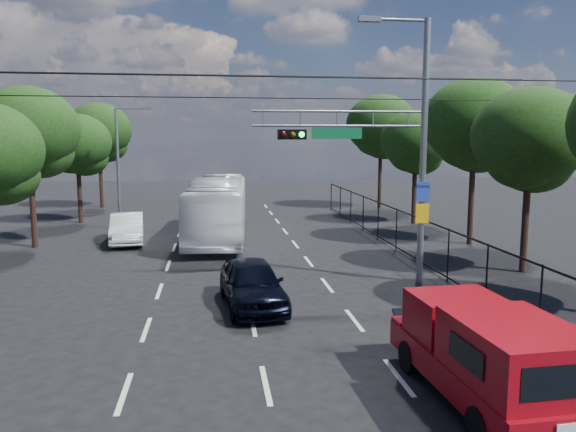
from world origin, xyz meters
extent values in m
plane|color=black|center=(0.00, 0.00, 0.00)|extent=(120.00, 120.00, 0.00)
cube|color=beige|center=(-3.00, 0.00, 0.01)|extent=(0.12, 2.00, 0.01)
cube|color=beige|center=(-3.00, 4.00, 0.01)|extent=(0.12, 2.00, 0.01)
cube|color=beige|center=(-3.00, 8.00, 0.01)|extent=(0.12, 2.00, 0.01)
cube|color=beige|center=(-3.00, 12.00, 0.01)|extent=(0.12, 2.00, 0.01)
cube|color=beige|center=(-3.00, 16.00, 0.01)|extent=(0.12, 2.00, 0.01)
cube|color=beige|center=(-3.00, 20.00, 0.01)|extent=(0.12, 2.00, 0.01)
cube|color=beige|center=(-3.00, 24.00, 0.01)|extent=(0.12, 2.00, 0.01)
cube|color=beige|center=(-3.00, 28.00, 0.01)|extent=(0.12, 2.00, 0.01)
cube|color=beige|center=(-3.00, 32.00, 0.01)|extent=(0.12, 2.00, 0.01)
cube|color=beige|center=(0.00, 0.00, 0.01)|extent=(0.12, 2.00, 0.01)
cube|color=beige|center=(0.00, 4.00, 0.01)|extent=(0.12, 2.00, 0.01)
cube|color=beige|center=(0.00, 8.00, 0.01)|extent=(0.12, 2.00, 0.01)
cube|color=beige|center=(0.00, 12.00, 0.01)|extent=(0.12, 2.00, 0.01)
cube|color=beige|center=(0.00, 16.00, 0.01)|extent=(0.12, 2.00, 0.01)
cube|color=beige|center=(0.00, 20.00, 0.01)|extent=(0.12, 2.00, 0.01)
cube|color=beige|center=(0.00, 24.00, 0.01)|extent=(0.12, 2.00, 0.01)
cube|color=beige|center=(0.00, 28.00, 0.01)|extent=(0.12, 2.00, 0.01)
cube|color=beige|center=(0.00, 32.00, 0.01)|extent=(0.12, 2.00, 0.01)
cube|color=beige|center=(3.00, 0.00, 0.01)|extent=(0.12, 2.00, 0.01)
cube|color=beige|center=(3.00, 4.00, 0.01)|extent=(0.12, 2.00, 0.01)
cube|color=beige|center=(3.00, 8.00, 0.01)|extent=(0.12, 2.00, 0.01)
cube|color=beige|center=(3.00, 12.00, 0.01)|extent=(0.12, 2.00, 0.01)
cube|color=beige|center=(3.00, 16.00, 0.01)|extent=(0.12, 2.00, 0.01)
cube|color=beige|center=(3.00, 20.00, 0.01)|extent=(0.12, 2.00, 0.01)
cube|color=beige|center=(3.00, 24.00, 0.01)|extent=(0.12, 2.00, 0.01)
cube|color=beige|center=(3.00, 28.00, 0.01)|extent=(0.12, 2.00, 0.01)
cube|color=beige|center=(3.00, 32.00, 0.01)|extent=(0.12, 2.00, 0.01)
cylinder|color=slate|center=(6.50, 8.00, 4.75)|extent=(0.24, 0.24, 9.50)
cylinder|color=slate|center=(5.50, 8.00, 9.40)|extent=(2.00, 0.10, 0.10)
cube|color=slate|center=(4.40, 8.00, 9.40)|extent=(0.80, 0.25, 0.18)
cylinder|color=slate|center=(3.40, 8.00, 6.25)|extent=(6.20, 0.08, 0.08)
cylinder|color=slate|center=(3.40, 8.00, 5.75)|extent=(6.20, 0.08, 0.08)
cube|color=black|center=(1.70, 8.00, 5.45)|extent=(1.00, 0.28, 0.35)
sphere|color=#3F0505|center=(1.38, 7.85, 5.45)|extent=(0.20, 0.20, 0.20)
sphere|color=#4C3805|center=(1.70, 7.85, 5.45)|extent=(0.20, 0.20, 0.20)
sphere|color=#0CE533|center=(2.02, 7.85, 5.45)|extent=(0.20, 0.20, 0.20)
cube|color=#0C582F|center=(3.30, 8.00, 5.50)|extent=(1.80, 0.05, 0.40)
cube|color=#233DA4|center=(6.48, 7.86, 3.40)|extent=(0.50, 0.04, 0.70)
cube|color=#F1AA0C|center=(6.48, 7.86, 2.60)|extent=(0.50, 0.04, 0.70)
cylinder|color=slate|center=(5.90, 8.00, 6.00)|extent=(0.05, 0.05, 0.50)
cylinder|color=slate|center=(4.60, 8.00, 6.00)|extent=(0.05, 0.05, 0.50)
cylinder|color=slate|center=(3.30, 8.00, 6.00)|extent=(0.05, 0.05, 0.50)
cylinder|color=slate|center=(2.00, 8.00, 6.00)|extent=(0.05, 0.05, 0.50)
cylinder|color=slate|center=(0.70, 8.00, 6.00)|extent=(0.05, 0.05, 0.50)
cylinder|color=slate|center=(-6.50, 22.00, 3.50)|extent=(0.18, 0.18, 7.00)
cylinder|color=slate|center=(-5.70, 22.00, 7.00)|extent=(1.60, 0.09, 0.09)
cube|color=slate|center=(-4.80, 22.00, 7.00)|extent=(0.60, 0.22, 0.15)
cylinder|color=black|center=(0.00, 6.00, 7.20)|extent=(22.00, 0.04, 0.04)
cylinder|color=black|center=(0.00, 9.50, 7.60)|extent=(22.00, 0.04, 0.04)
cylinder|color=black|center=(0.00, 11.00, 6.90)|extent=(22.00, 0.04, 0.04)
cube|color=black|center=(7.60, 12.00, 1.95)|extent=(0.04, 34.00, 0.06)
cube|color=black|center=(7.60, 12.00, 0.15)|extent=(0.04, 34.00, 0.06)
cylinder|color=black|center=(7.60, 2.00, 1.00)|extent=(0.06, 0.06, 2.00)
cylinder|color=black|center=(7.60, 5.00, 1.00)|extent=(0.06, 0.06, 2.00)
cylinder|color=black|center=(7.60, 8.00, 1.00)|extent=(0.06, 0.06, 2.00)
cylinder|color=black|center=(7.60, 11.00, 1.00)|extent=(0.06, 0.06, 2.00)
cylinder|color=black|center=(7.60, 14.00, 1.00)|extent=(0.06, 0.06, 2.00)
cylinder|color=black|center=(7.60, 17.00, 1.00)|extent=(0.06, 0.06, 2.00)
cylinder|color=black|center=(7.60, 20.00, 1.00)|extent=(0.06, 0.06, 2.00)
cylinder|color=black|center=(7.60, 23.00, 1.00)|extent=(0.06, 0.06, 2.00)
cylinder|color=black|center=(7.60, 26.00, 1.00)|extent=(0.06, 0.06, 2.00)
cylinder|color=black|center=(7.60, 29.00, 1.00)|extent=(0.06, 0.06, 2.00)
cylinder|color=black|center=(11.20, 9.00, 2.10)|extent=(0.28, 0.28, 4.20)
ellipsoid|color=black|center=(11.20, 9.00, 5.40)|extent=(4.50, 4.50, 3.83)
ellipsoid|color=black|center=(11.60, 9.30, 4.35)|extent=(3.00, 3.00, 2.40)
ellipsoid|color=black|center=(10.85, 8.80, 4.50)|extent=(2.85, 2.85, 2.28)
cylinder|color=black|center=(11.80, 15.00, 2.38)|extent=(0.28, 0.28, 4.76)
ellipsoid|color=black|center=(11.80, 15.00, 6.12)|extent=(5.10, 5.10, 4.33)
ellipsoid|color=black|center=(12.20, 15.30, 4.93)|extent=(3.40, 3.40, 2.72)
ellipsoid|color=black|center=(11.45, 14.80, 5.10)|extent=(3.23, 3.23, 2.58)
cylinder|color=black|center=(11.40, 22.00, 2.02)|extent=(0.28, 0.28, 4.03)
ellipsoid|color=black|center=(11.40, 22.00, 5.18)|extent=(4.32, 4.32, 3.67)
ellipsoid|color=black|center=(11.80, 22.30, 4.18)|extent=(2.88, 2.88, 2.30)
ellipsoid|color=black|center=(11.05, 21.80, 4.32)|extent=(2.74, 2.74, 2.19)
cylinder|color=black|center=(11.60, 30.00, 2.46)|extent=(0.28, 0.28, 4.93)
ellipsoid|color=black|center=(11.60, 30.00, 6.34)|extent=(5.28, 5.28, 4.49)
ellipsoid|color=black|center=(12.00, 30.30, 5.10)|extent=(3.52, 3.52, 2.82)
ellipsoid|color=black|center=(11.25, 29.80, 5.28)|extent=(3.34, 3.34, 2.68)
ellipsoid|color=black|center=(-8.80, 10.30, 3.94)|extent=(2.72, 2.72, 2.18)
cylinder|color=black|center=(-9.80, 17.00, 2.24)|extent=(0.28, 0.28, 4.48)
ellipsoid|color=black|center=(-9.80, 17.00, 5.76)|extent=(4.80, 4.80, 4.08)
ellipsoid|color=black|center=(-9.40, 17.30, 4.64)|extent=(3.20, 3.20, 2.56)
ellipsoid|color=black|center=(-10.15, 16.80, 4.80)|extent=(3.04, 3.04, 2.43)
cylinder|color=black|center=(-9.40, 25.00, 1.96)|extent=(0.28, 0.28, 3.92)
ellipsoid|color=black|center=(-9.40, 25.00, 5.04)|extent=(4.20, 4.20, 3.57)
ellipsoid|color=black|center=(-9.00, 25.30, 4.06)|extent=(2.80, 2.80, 2.24)
ellipsoid|color=black|center=(-9.75, 24.80, 4.20)|extent=(2.66, 2.66, 2.13)
cylinder|color=black|center=(-9.60, 33.00, 2.30)|extent=(0.28, 0.28, 4.59)
ellipsoid|color=black|center=(-9.60, 33.00, 5.90)|extent=(4.92, 4.92, 4.18)
ellipsoid|color=black|center=(-9.20, 33.30, 4.76)|extent=(3.28, 3.28, 2.62)
ellipsoid|color=black|center=(-9.95, 32.80, 4.92)|extent=(3.12, 3.12, 2.49)
cylinder|color=black|center=(3.34, 0.26, 0.36)|extent=(0.30, 0.74, 0.73)
cylinder|color=black|center=(5.10, 0.33, 0.36)|extent=(0.30, 0.74, 0.73)
cylinder|color=black|center=(3.48, -2.95, 0.36)|extent=(0.30, 0.74, 0.73)
cylinder|color=black|center=(5.24, -2.88, 0.36)|extent=(0.30, 0.74, 0.73)
cube|color=maroon|center=(4.29, -1.31, 0.64)|extent=(2.20, 5.26, 0.58)
cube|color=maroon|center=(4.19, 1.02, 0.73)|extent=(1.94, 0.65, 0.57)
cube|color=black|center=(4.17, 1.30, 0.98)|extent=(1.78, 0.50, 0.32)
cube|color=maroon|center=(4.24, -0.12, 1.40)|extent=(1.93, 1.69, 0.98)
cube|color=black|center=(4.27, -0.90, 1.45)|extent=(1.61, 0.12, 0.57)
cube|color=maroon|center=(4.34, -2.45, 1.47)|extent=(2.04, 2.73, 1.09)
cube|color=black|center=(5.31, -2.41, 1.50)|extent=(0.10, 1.24, 0.47)
cube|color=black|center=(3.37, -2.49, 1.50)|extent=(0.10, 1.24, 0.47)
cube|color=black|center=(4.40, -3.75, 1.50)|extent=(1.50, 0.12, 0.57)
cube|color=silver|center=(4.41, -3.92, 0.78)|extent=(0.36, 0.05, 0.19)
imported|color=black|center=(0.11, 5.76, 0.76)|extent=(2.21, 4.59, 1.51)
imported|color=white|center=(-0.81, 18.33, 1.63)|extent=(3.52, 11.84, 3.25)
imported|color=white|center=(-5.47, 17.58, 0.75)|extent=(2.10, 4.69, 1.50)
camera|label=1|loc=(-1.06, -11.55, 5.34)|focal=35.00mm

